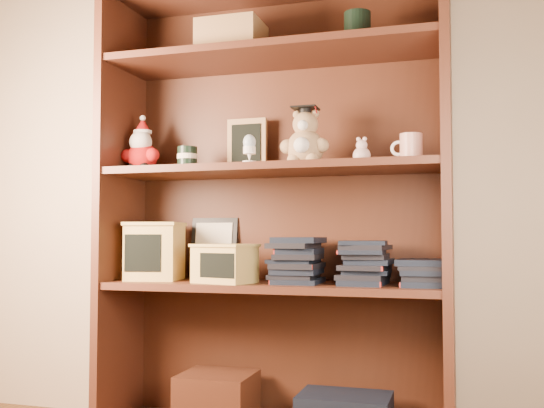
{
  "coord_description": "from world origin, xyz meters",
  "views": [
    {
      "loc": [
        0.68,
        -0.79,
        0.71
      ],
      "look_at": [
        0.05,
        1.3,
        0.82
      ],
      "focal_mm": 42.0,
      "sensor_mm": 36.0,
      "label": 1
    }
  ],
  "objects_px": {
    "bookcase": "(275,216)",
    "teacher_mug": "(410,148)",
    "treats_box": "(155,251)",
    "grad_teddy_bear": "(305,142)"
  },
  "relations": [
    {
      "from": "grad_teddy_bear",
      "to": "bookcase",
      "type": "bearing_deg",
      "value": 155.01
    },
    {
      "from": "grad_teddy_bear",
      "to": "treats_box",
      "type": "xyz_separation_m",
      "value": [
        -0.56,
        0.01,
        -0.37
      ]
    },
    {
      "from": "teacher_mug",
      "to": "treats_box",
      "type": "height_order",
      "value": "teacher_mug"
    },
    {
      "from": "bookcase",
      "to": "grad_teddy_bear",
      "type": "height_order",
      "value": "bookcase"
    },
    {
      "from": "bookcase",
      "to": "grad_teddy_bear",
      "type": "xyz_separation_m",
      "value": [
        0.12,
        -0.06,
        0.25
      ]
    },
    {
      "from": "bookcase",
      "to": "teacher_mug",
      "type": "bearing_deg",
      "value": -6.11
    },
    {
      "from": "teacher_mug",
      "to": "treats_box",
      "type": "bearing_deg",
      "value": -179.94
    },
    {
      "from": "bookcase",
      "to": "treats_box",
      "type": "xyz_separation_m",
      "value": [
        -0.44,
        -0.05,
        -0.12
      ]
    },
    {
      "from": "treats_box",
      "to": "grad_teddy_bear",
      "type": "bearing_deg",
      "value": -0.54
    },
    {
      "from": "bookcase",
      "to": "teacher_mug",
      "type": "relative_size",
      "value": 15.42
    }
  ]
}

